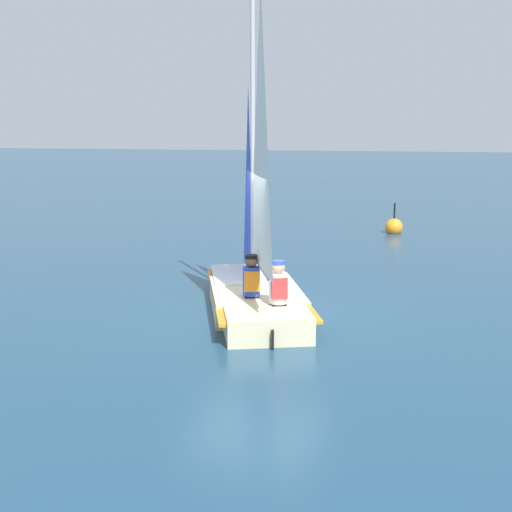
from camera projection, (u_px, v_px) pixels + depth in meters
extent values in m
plane|color=navy|center=(256.00, 311.00, 11.77)|extent=(260.00, 260.00, 0.00)
cube|color=beige|center=(256.00, 300.00, 11.73)|extent=(2.77, 2.48, 0.43)
cube|color=beige|center=(247.00, 280.00, 13.31)|extent=(1.26, 1.22, 0.43)
cube|color=beige|center=(268.00, 325.00, 10.14)|extent=(1.48, 1.64, 0.43)
cube|color=orange|center=(256.00, 292.00, 11.70)|extent=(4.35, 3.35, 0.05)
cube|color=silver|center=(249.00, 274.00, 12.80)|extent=(2.34, 2.17, 0.04)
cylinder|color=#B7B7BC|center=(253.00, 140.00, 11.71)|extent=(0.08, 0.08, 5.32)
cylinder|color=#B7B7BC|center=(260.00, 265.00, 10.97)|extent=(2.06, 1.16, 0.07)
pyramid|color=white|center=(260.00, 126.00, 10.54)|extent=(1.95, 1.08, 4.61)
pyramid|color=blue|center=(248.00, 178.00, 12.61)|extent=(1.26, 0.71, 3.63)
cube|color=black|center=(273.00, 340.00, 9.63)|extent=(0.08, 0.06, 0.30)
cube|color=black|center=(251.00, 308.00, 11.13)|extent=(0.36, 0.34, 0.45)
cylinder|color=blue|center=(251.00, 281.00, 11.04)|extent=(0.41, 0.41, 0.50)
cube|color=orange|center=(251.00, 280.00, 11.04)|extent=(0.42, 0.39, 0.35)
sphere|color=brown|center=(251.00, 261.00, 10.98)|extent=(0.22, 0.22, 0.22)
cylinder|color=black|center=(251.00, 256.00, 10.96)|extent=(0.28, 0.28, 0.06)
cube|color=black|center=(278.00, 316.00, 10.61)|extent=(0.36, 0.34, 0.45)
cylinder|color=white|center=(278.00, 288.00, 10.53)|extent=(0.41, 0.41, 0.50)
cube|color=red|center=(278.00, 287.00, 10.52)|extent=(0.42, 0.39, 0.35)
sphere|color=tan|center=(278.00, 267.00, 10.46)|extent=(0.22, 0.22, 0.22)
cylinder|color=blue|center=(279.00, 262.00, 10.45)|extent=(0.28, 0.28, 0.06)
sphere|color=orange|center=(394.00, 227.00, 21.21)|extent=(0.58, 0.58, 0.58)
cylinder|color=black|center=(394.00, 212.00, 21.12)|extent=(0.06, 0.06, 0.59)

